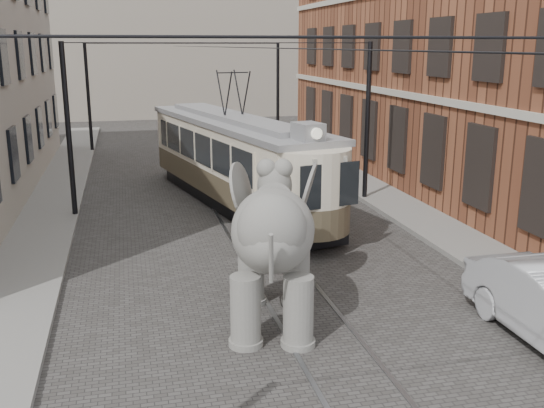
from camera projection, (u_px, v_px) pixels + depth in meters
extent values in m
plane|color=#3F3D3B|center=(270.00, 262.00, 17.20)|extent=(120.00, 120.00, 0.00)
cube|color=slate|center=(464.00, 244.00, 18.53)|extent=(2.00, 60.00, 0.15)
cube|color=slate|center=(23.00, 279.00, 15.71)|extent=(2.00, 60.00, 0.15)
cube|color=brown|center=(469.00, 42.00, 26.65)|extent=(8.00, 26.00, 12.00)
cube|color=gray|center=(164.00, 31.00, 53.10)|extent=(28.00, 10.00, 14.00)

